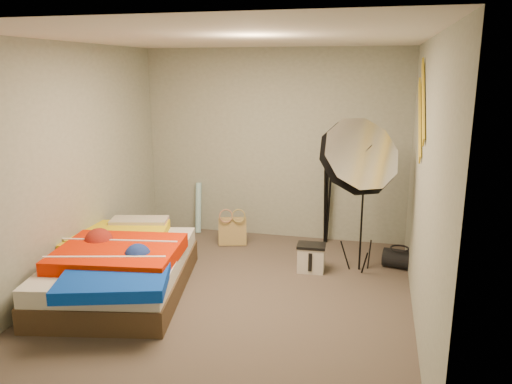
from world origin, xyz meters
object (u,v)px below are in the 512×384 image
(camera_tripod, at_px, (327,194))
(photo_umbrella, at_px, (357,158))
(tote_bag, at_px, (233,231))
(bed, at_px, (120,267))
(wrapping_roll, at_px, (198,208))
(camera_case, at_px, (311,259))
(duffel_bag, at_px, (399,259))

(camera_tripod, bearing_deg, photo_umbrella, -68.46)
(tote_bag, xyz_separation_m, bed, (-0.71, -1.63, 0.09))
(tote_bag, bearing_deg, photo_umbrella, -37.19)
(bed, height_order, photo_umbrella, photo_umbrella)
(wrapping_roll, xyz_separation_m, camera_case, (1.73, -1.04, -0.20))
(wrapping_roll, xyz_separation_m, camera_tripod, (1.78, -0.02, 0.31))
(camera_case, xyz_separation_m, camera_tripod, (0.05, 1.02, 0.51))
(camera_case, height_order, photo_umbrella, photo_umbrella)
(tote_bag, xyz_separation_m, wrapping_roll, (-0.62, 0.41, 0.17))
(photo_umbrella, height_order, camera_tripod, photo_umbrella)
(wrapping_roll, distance_m, duffel_bag, 2.80)
(duffel_bag, distance_m, photo_umbrella, 1.35)
(bed, bearing_deg, camera_case, 28.77)
(photo_umbrella, bearing_deg, wrapping_roll, 154.70)
(bed, xyz_separation_m, photo_umbrella, (2.28, 1.01, 1.04))
(wrapping_roll, relative_size, camera_case, 2.37)
(photo_umbrella, relative_size, camera_tripod, 1.59)
(wrapping_roll, relative_size, duffel_bag, 1.95)
(wrapping_roll, bearing_deg, camera_case, -31.03)
(bed, bearing_deg, wrapping_roll, 87.30)
(wrapping_roll, height_order, duffel_bag, wrapping_roll)
(tote_bag, height_order, duffel_bag, tote_bag)
(bed, bearing_deg, duffel_bag, 25.61)
(duffel_bag, relative_size, photo_umbrella, 0.19)
(tote_bag, bearing_deg, camera_tripod, 3.06)
(camera_case, relative_size, camera_tripod, 0.25)
(duffel_bag, bearing_deg, tote_bag, -177.16)
(camera_case, distance_m, photo_umbrella, 1.25)
(tote_bag, xyz_separation_m, duffel_bag, (2.08, -0.29, -0.07))
(tote_bag, bearing_deg, wrapping_roll, 131.16)
(wrapping_roll, distance_m, bed, 2.04)
(camera_case, distance_m, bed, 2.08)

